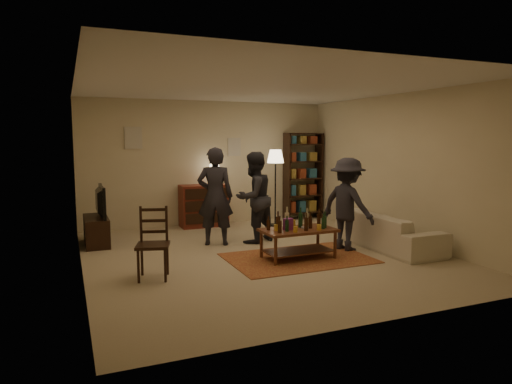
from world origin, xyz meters
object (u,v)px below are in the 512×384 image
coffee_table (298,232)px  bookshelf (303,175)px  person_left (215,196)px  person_right (254,197)px  sofa (388,231)px  dining_chair (153,240)px  floor_lamp (275,162)px  tv_stand (96,223)px  person_by_sofa (347,204)px  dresser (204,205)px

coffee_table → bookshelf: size_ratio=0.58×
person_left → person_right: (0.70, -0.08, -0.04)m
coffee_table → person_left: person_left is taller
sofa → person_left: 3.07m
dining_chair → floor_lamp: size_ratio=0.60×
sofa → tv_stand: bearing=64.7°
bookshelf → sofa: bearing=-90.8°
person_by_sofa → sofa: bearing=-119.9°
floor_lamp → person_right: size_ratio=1.00×
dresser → floor_lamp: bearing=-20.1°
tv_stand → bookshelf: size_ratio=0.52×
tv_stand → person_by_sofa: 4.42m
coffee_table → dresser: dresser is taller
dresser → tv_stand: bearing=-157.9°
dining_chair → bookshelf: bookshelf is taller
tv_stand → floor_lamp: bearing=6.0°
tv_stand → bookshelf: 4.84m
dining_chair → bookshelf: 5.30m
coffee_table → tv_stand: bearing=142.1°
floor_lamp → person_by_sofa: bearing=-85.2°
tv_stand → floor_lamp: (3.70, 0.39, 1.01)m
dining_chair → sofa: bearing=18.4°
floor_lamp → person_by_sofa: floor_lamp is taller
coffee_table → dining_chair: 2.28m
bookshelf → person_by_sofa: size_ratio=1.29×
coffee_table → person_by_sofa: (1.04, 0.19, 0.36)m
coffee_table → bookshelf: bearing=60.4°
tv_stand → person_left: 2.18m
person_left → person_by_sofa: (1.94, -1.23, -0.09)m
coffee_table → person_right: size_ratio=0.71×
person_left → person_by_sofa: 2.30m
dresser → bookshelf: (2.44, 0.07, 0.56)m
sofa → person_by_sofa: 0.90m
bookshelf → person_left: 3.27m
coffee_table → person_left: (-0.90, 1.42, 0.45)m
floor_lamp → dining_chair: bearing=-138.6°
dresser → person_right: size_ratio=0.82×
sofa → person_by_sofa: size_ratio=1.33×
sofa → coffee_table: bearing=91.0°
coffee_table → bookshelf: 3.75m
sofa → person_by_sofa: bearing=78.1°
bookshelf → person_by_sofa: (-0.79, -3.02, -0.25)m
bookshelf → person_right: bookshelf is taller
dining_chair → bookshelf: bearing=55.4°
floor_lamp → sofa: size_ratio=0.79×
dining_chair → floor_lamp: floor_lamp is taller
tv_stand → person_right: 2.85m
coffee_table → person_by_sofa: bearing=10.3°
person_by_sofa → person_left: bearing=39.8°
dining_chair → floor_lamp: bearing=57.7°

